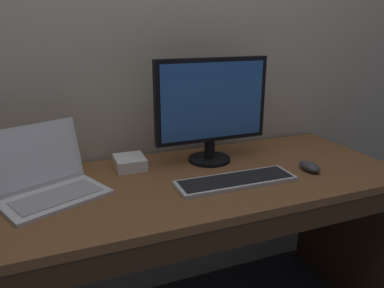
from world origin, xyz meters
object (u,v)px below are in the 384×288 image
object	(u,v)px
wired_keyboard	(236,181)
laptop_silver	(48,180)
external_monitor	(212,107)
computer_mouse	(309,166)
external_drive_box	(130,162)

from	to	relation	value
wired_keyboard	laptop_silver	bearing A→B (deg)	167.07
external_monitor	wired_keyboard	bearing A→B (deg)	-91.50
computer_mouse	laptop_silver	bearing A→B (deg)	170.17
laptop_silver	external_monitor	world-z (taller)	external_monitor
external_monitor	wired_keyboard	xyz separation A→B (m)	(-0.01, -0.24, -0.24)
wired_keyboard	external_monitor	bearing A→B (deg)	88.50
wired_keyboard	computer_mouse	xyz separation A→B (m)	(0.34, -0.01, 0.01)
wired_keyboard	external_drive_box	size ratio (longest dim) A/B	3.30
laptop_silver	external_drive_box	world-z (taller)	laptop_silver
laptop_silver	wired_keyboard	bearing A→B (deg)	-12.93
external_drive_box	computer_mouse	bearing A→B (deg)	-24.50
wired_keyboard	computer_mouse	bearing A→B (deg)	-1.03
computer_mouse	external_monitor	bearing A→B (deg)	142.35
laptop_silver	external_monitor	distance (m)	0.70
computer_mouse	external_drive_box	size ratio (longest dim) A/B	0.77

